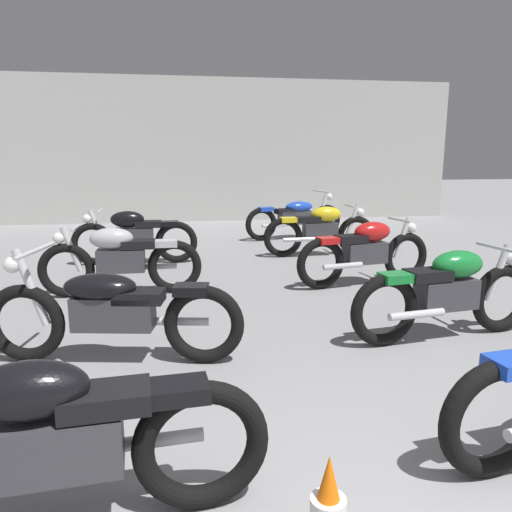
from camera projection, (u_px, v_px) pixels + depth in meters
back_wall at (207, 151)px, 12.69m from camera, size 13.03×0.24×3.60m
motorcycle_left_row_0 at (55, 440)px, 2.23m from camera, size 1.97×0.49×0.88m
motorcycle_left_row_1 at (112, 310)px, 4.10m from camera, size 2.15×0.71×0.97m
motorcycle_left_row_2 at (120, 259)px, 6.09m from camera, size 1.97×0.48×0.88m
motorcycle_left_row_3 at (134, 235)px, 7.83m from camera, size 1.97×0.48×0.88m
motorcycle_right_row_1 at (447, 292)px, 4.63m from camera, size 1.97×0.55×0.88m
motorcycle_right_row_2 at (366, 251)px, 6.57m from camera, size 1.96×0.61×0.88m
motorcycle_right_row_3 at (321, 229)px, 8.46m from camera, size 1.97×0.48×0.88m
motorcycle_right_row_4 at (295, 217)px, 10.21m from camera, size 2.14×0.80×0.97m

